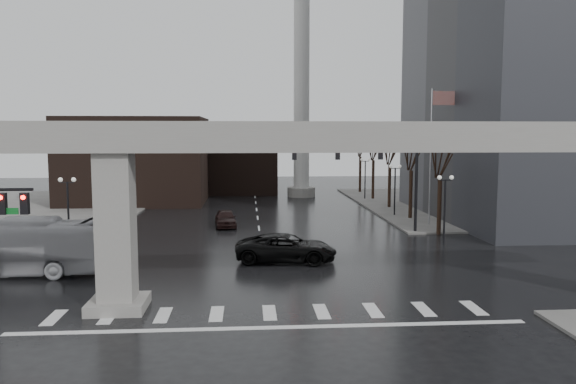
% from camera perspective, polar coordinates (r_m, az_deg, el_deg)
% --- Properties ---
extents(ground, '(160.00, 160.00, 0.00)m').
position_cam_1_polar(ground, '(27.19, -1.98, -11.50)').
color(ground, black).
rests_on(ground, ground).
extents(sidewalk_ne, '(28.00, 36.00, 0.15)m').
position_cam_1_polar(sidewalk_ne, '(68.02, 19.23, -1.18)').
color(sidewalk_ne, slate).
rests_on(sidewalk_ne, ground).
extents(sidewalk_nw, '(28.00, 36.00, 0.15)m').
position_cam_1_polar(sidewalk_nw, '(67.28, -25.98, -1.53)').
color(sidewalk_nw, slate).
rests_on(sidewalk_nw, ground).
extents(elevated_guideway, '(48.00, 2.60, 8.70)m').
position_cam_1_polar(elevated_guideway, '(26.05, 0.75, 3.15)').
color(elevated_guideway, gray).
rests_on(elevated_guideway, ground).
extents(building_far_left, '(16.00, 14.00, 10.00)m').
position_cam_1_polar(building_far_left, '(69.23, -15.03, 3.16)').
color(building_far_left, black).
rests_on(building_far_left, ground).
extents(building_far_mid, '(10.00, 10.00, 8.00)m').
position_cam_1_polar(building_far_mid, '(78.04, -4.92, 2.90)').
color(building_far_mid, black).
rests_on(building_far_mid, ground).
extents(smokestack, '(3.60, 3.60, 30.00)m').
position_cam_1_polar(smokestack, '(72.44, 1.39, 10.09)').
color(smokestack, beige).
rests_on(smokestack, ground).
extents(signal_mast_arm, '(12.12, 0.43, 8.00)m').
position_cam_1_polar(signal_mast_arm, '(45.87, 8.39, 3.00)').
color(signal_mast_arm, black).
rests_on(signal_mast_arm, ground).
extents(signal_left_pole, '(2.30, 0.30, 6.00)m').
position_cam_1_polar(signal_left_pole, '(29.02, -27.03, -2.79)').
color(signal_left_pole, black).
rests_on(signal_left_pole, ground).
extents(flagpole_assembly, '(2.06, 0.12, 12.00)m').
position_cam_1_polar(flagpole_assembly, '(50.61, 14.64, 5.07)').
color(flagpole_assembly, silver).
rests_on(flagpole_assembly, ground).
extents(lamp_right_0, '(1.22, 0.32, 5.11)m').
position_cam_1_polar(lamp_right_0, '(42.72, 15.66, -0.55)').
color(lamp_right_0, black).
rests_on(lamp_right_0, ground).
extents(lamp_right_1, '(1.22, 0.32, 5.11)m').
position_cam_1_polar(lamp_right_1, '(56.02, 10.82, 1.07)').
color(lamp_right_1, black).
rests_on(lamp_right_1, ground).
extents(lamp_right_2, '(1.22, 0.32, 5.11)m').
position_cam_1_polar(lamp_right_2, '(69.60, 7.85, 2.06)').
color(lamp_right_2, black).
rests_on(lamp_right_2, ground).
extents(lamp_left_0, '(1.22, 0.32, 5.11)m').
position_cam_1_polar(lamp_left_0, '(42.11, -21.46, -0.83)').
color(lamp_left_0, black).
rests_on(lamp_left_0, ground).
extents(lamp_left_1, '(1.22, 0.32, 5.11)m').
position_cam_1_polar(lamp_left_1, '(55.56, -17.19, 0.87)').
color(lamp_left_1, black).
rests_on(lamp_left_1, ground).
extents(lamp_left_2, '(1.22, 0.32, 5.11)m').
position_cam_1_polar(lamp_left_2, '(69.23, -14.59, 1.91)').
color(lamp_left_2, black).
rests_on(lamp_left_2, ground).
extents(tree_right_0, '(1.09, 1.58, 7.50)m').
position_cam_1_polar(tree_right_0, '(46.90, 15.16, -0.81)').
color(tree_right_0, black).
rests_on(tree_right_0, ground).
extents(tree_right_1, '(1.09, 1.61, 7.67)m').
position_cam_1_polar(tree_right_1, '(54.46, 12.39, 0.24)').
color(tree_right_1, black).
rests_on(tree_right_1, ground).
extents(tree_right_2, '(1.10, 1.63, 7.85)m').
position_cam_1_polar(tree_right_2, '(62.13, 10.30, 1.04)').
color(tree_right_2, black).
rests_on(tree_right_2, ground).
extents(tree_right_3, '(1.11, 1.66, 8.02)m').
position_cam_1_polar(tree_right_3, '(69.87, 8.67, 1.66)').
color(tree_right_3, black).
rests_on(tree_right_3, ground).
extents(tree_right_4, '(1.12, 1.69, 8.19)m').
position_cam_1_polar(tree_right_4, '(77.67, 7.36, 2.15)').
color(tree_right_4, black).
rests_on(tree_right_4, ground).
extents(pickup_truck, '(6.75, 3.85, 1.78)m').
position_cam_1_polar(pickup_truck, '(35.93, -0.17, -5.70)').
color(pickup_truck, black).
rests_on(pickup_truck, ground).
extents(city_bus, '(11.92, 3.23, 3.29)m').
position_cam_1_polar(city_bus, '(36.27, -26.68, -5.02)').
color(city_bus, '#B8B7BD').
rests_on(city_bus, ground).
extents(far_car, '(2.13, 4.54, 1.50)m').
position_cam_1_polar(far_car, '(49.47, -6.37, -2.67)').
color(far_car, black).
rests_on(far_car, ground).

